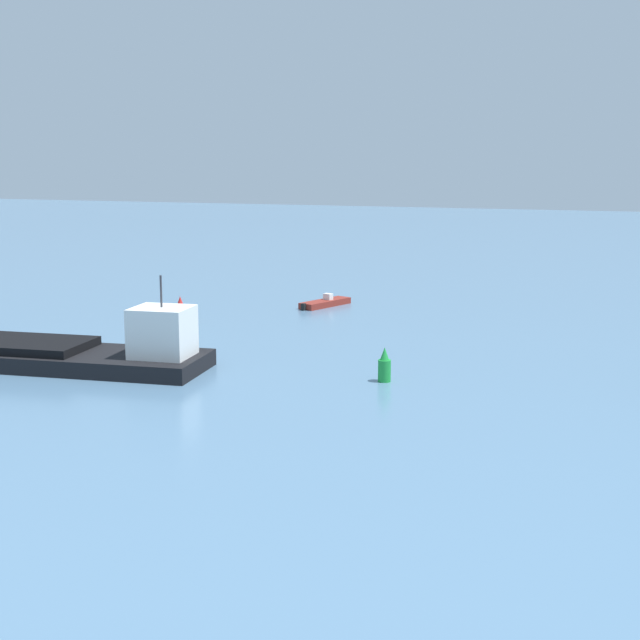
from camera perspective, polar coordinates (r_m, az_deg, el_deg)
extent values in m
cube|color=white|center=(50.27, -10.13, -0.76)|extent=(3.56, 3.27, 2.80)
cylinder|color=#333338|center=(49.89, -10.22, 1.83)|extent=(0.12, 0.12, 1.80)
cube|color=maroon|center=(72.35, 0.33, 1.10)|extent=(2.95, 5.25, 0.50)
cube|color=white|center=(72.56, 0.53, 1.52)|extent=(0.82, 0.70, 0.50)
cube|color=black|center=(70.33, -1.07, 0.85)|extent=(0.39, 0.37, 0.56)
cylinder|color=red|center=(66.32, -8.99, 0.42)|extent=(0.70, 0.70, 1.20)
cone|color=red|center=(66.16, -9.01, 1.23)|extent=(0.49, 0.49, 0.70)
cylinder|color=green|center=(48.01, 4.18, -3.28)|extent=(0.70, 0.70, 1.20)
cone|color=green|center=(47.79, 4.19, -2.17)|extent=(0.49, 0.49, 0.70)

